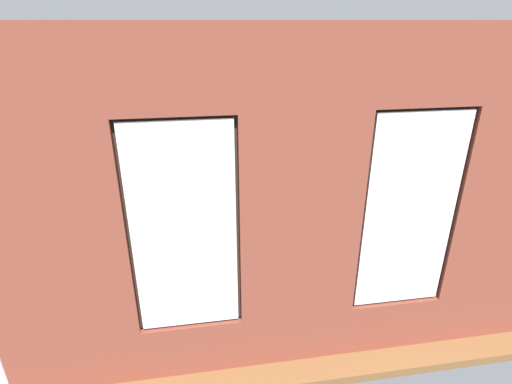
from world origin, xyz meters
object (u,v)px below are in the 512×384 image
papasan_chair (214,187)px  remote_silver (244,209)px  cup_ceramic (259,199)px  remote_gray (212,211)px  candle_jar (237,203)px  table_plant_small (225,199)px  potted_plant_beside_window_right (96,303)px  tv_flatscreen (92,193)px  potted_plant_foreground_right (126,178)px  coffee_table (237,209)px  potted_plant_mid_room_small (313,198)px  potted_plant_by_left_couch (332,179)px  potted_plant_corner_near_left (354,154)px  media_console (98,227)px  couch_by_window (216,298)px  couch_left (382,210)px

papasan_chair → remote_silver: bearing=113.6°
cup_ceramic → remote_gray: size_ratio=0.57×
cup_ceramic → candle_jar: 0.42m
candle_jar → remote_gray: candle_jar is taller
table_plant_small → potted_plant_beside_window_right: potted_plant_beside_window_right is taller
remote_gray → tv_flatscreen: 1.88m
table_plant_small → potted_plant_foreground_right: potted_plant_foreground_right is taller
coffee_table → potted_plant_mid_room_small: size_ratio=2.24×
potted_plant_foreground_right → papasan_chair: bearing=165.9°
tv_flatscreen → potted_plant_by_left_couch: tv_flatscreen is taller
remote_gray → papasan_chair: papasan_chair is taller
potted_plant_by_left_couch → potted_plant_corner_near_left: potted_plant_corner_near_left is taller
media_console → candle_jar: bearing=-179.5°
couch_by_window → media_console: (1.74, -2.23, -0.10)m
couch_left → coffee_table: (2.44, -0.38, 0.03)m
papasan_chair → potted_plant_beside_window_right: (1.47, 3.24, 0.09)m
potted_plant_by_left_couch → potted_plant_mid_room_small: (0.70, 0.95, 0.07)m
tv_flatscreen → potted_plant_foreground_right: (-0.30, -1.31, -0.28)m
media_console → potted_plant_foreground_right: bearing=-102.9°
media_console → couch_left: bearing=175.6°
media_console → tv_flatscreen: tv_flatscreen is taller
remote_silver → remote_gray: (0.54, 0.00, 0.00)m
candle_jar → potted_plant_by_left_couch: 2.28m
remote_gray → potted_plant_beside_window_right: bearing=75.0°
table_plant_small → papasan_chair: 0.80m
remote_silver → media_console: (2.37, -0.10, -0.19)m
tv_flatscreen → coffee_table: bearing=-179.6°
potted_plant_foreground_right → potted_plant_beside_window_right: size_ratio=0.77×
media_console → potted_plant_beside_window_right: (-0.46, 2.34, 0.29)m
couch_by_window → potted_plant_foreground_right: 3.84m
couch_by_window → potted_plant_foreground_right: bearing=-67.8°
papasan_chair → potted_plant_mid_room_small: 1.86m
potted_plant_beside_window_right → couch_left: bearing=-155.0°
couch_by_window → tv_flatscreen: bearing=-52.1°
remote_gray → papasan_chair: (-0.10, -1.00, 0.01)m
media_console → papasan_chair: (-1.93, -0.90, 0.20)m
couch_by_window → cup_ceramic: bearing=-110.8°
cup_ceramic → media_console: (2.65, 0.16, -0.22)m
couch_by_window → candle_jar: 2.32m
media_console → potted_plant_by_left_couch: 4.42m
couch_by_window → table_plant_small: couch_by_window is taller
media_console → tv_flatscreen: 0.60m
tv_flatscreen → potted_plant_corner_near_left: (-4.85, -1.38, -0.08)m
papasan_chair → remote_gray: bearing=84.2°
couch_left → potted_plant_beside_window_right: size_ratio=1.65×
candle_jar → potted_plant_corner_near_left: bearing=-152.3°
media_console → potted_plant_corner_near_left: bearing=-164.1°
potted_plant_foreground_right → potted_plant_beside_window_right: (-0.16, 3.65, -0.03)m
remote_silver → table_plant_small: bearing=58.7°
cup_ceramic → potted_plant_by_left_couch: 1.86m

